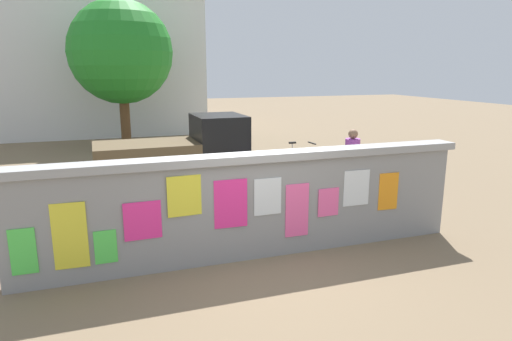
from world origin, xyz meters
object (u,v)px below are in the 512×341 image
at_px(motorcycle, 310,193).
at_px(tree_roadside, 121,52).
at_px(bicycle_near, 297,162).
at_px(bicycle_far, 117,219).
at_px(person_walking, 352,156).
at_px(auto_rickshaw_truck, 180,155).

bearing_deg(motorcycle, tree_roadside, 108.05).
relative_size(bicycle_near, bicycle_far, 1.02).
relative_size(motorcycle, bicycle_near, 1.11).
relative_size(bicycle_near, person_walking, 1.06).
height_order(bicycle_far, tree_roadside, tree_roadside).
relative_size(person_walking, tree_roadside, 0.30).
xyz_separation_m(auto_rickshaw_truck, motorcycle, (2.20, -2.75, -0.44)).
bearing_deg(motorcycle, bicycle_far, -179.08).
bearing_deg(tree_roadside, bicycle_near, -54.87).
xyz_separation_m(bicycle_far, tree_roadside, (0.68, 9.68, 3.19)).
height_order(motorcycle, person_walking, person_walking).
distance_m(bicycle_near, bicycle_far, 6.13).
height_order(bicycle_near, tree_roadside, tree_roadside).
bearing_deg(auto_rickshaw_truck, tree_roadside, 97.72).
height_order(bicycle_far, person_walking, person_walking).
xyz_separation_m(bicycle_near, tree_roadside, (-4.36, 6.20, 3.19)).
bearing_deg(bicycle_near, person_walking, -84.64).
relative_size(auto_rickshaw_truck, bicycle_far, 2.17).
height_order(bicycle_near, bicycle_far, same).
bearing_deg(tree_roadside, motorcycle, -71.95).
distance_m(bicycle_near, person_walking, 2.64).
relative_size(auto_rickshaw_truck, person_walking, 2.24).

